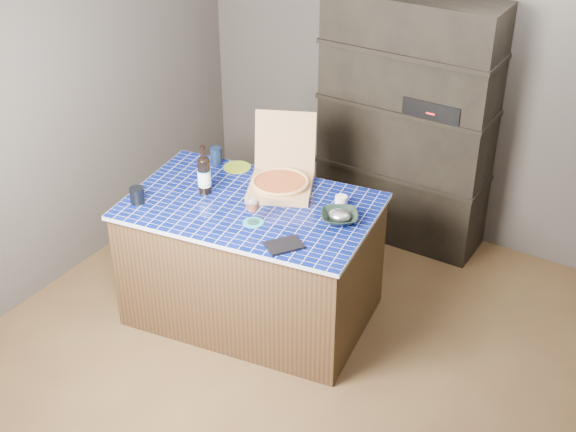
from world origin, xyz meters
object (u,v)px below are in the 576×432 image
Objects in this scene: kitchen_island at (252,260)px; mead_bottle at (204,175)px; wine_glass at (253,205)px; pizza_box at (281,180)px; dvd_case at (284,245)px; bowl at (339,217)px.

mead_bottle is (-0.32, -0.02, 0.53)m from kitchen_island.
wine_glass is (0.13, -0.17, 0.53)m from kitchen_island.
dvd_case is (0.36, -0.55, -0.05)m from pizza_box.
wine_glass is 0.51m from bowl.
pizza_box reaches higher than bowl.
pizza_box is 0.66m from dvd_case.
mead_bottle reaches higher than kitchen_island.
wine_glass is 0.33m from dvd_case.
mead_bottle is 1.61× the size of dvd_case.
pizza_box is 1.83× the size of mead_bottle.
kitchen_island is 8.14× the size of dvd_case.
kitchen_island is at bearing -179.71° from dvd_case.
pizza_box reaches higher than mead_bottle.
dvd_case reaches higher than kitchen_island.
dvd_case is (0.28, -0.12, -0.12)m from wine_glass.
wine_glass is (0.45, -0.14, -0.00)m from mead_bottle.
mead_bottle is 0.47m from wine_glass.
kitchen_island is 0.54m from pizza_box.
kitchen_island is at bearing -125.90° from pizza_box.
mead_bottle is 1.46× the size of bowl.
dvd_case is at bearing -22.51° from wine_glass.
wine_glass is 0.80× the size of bowl.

